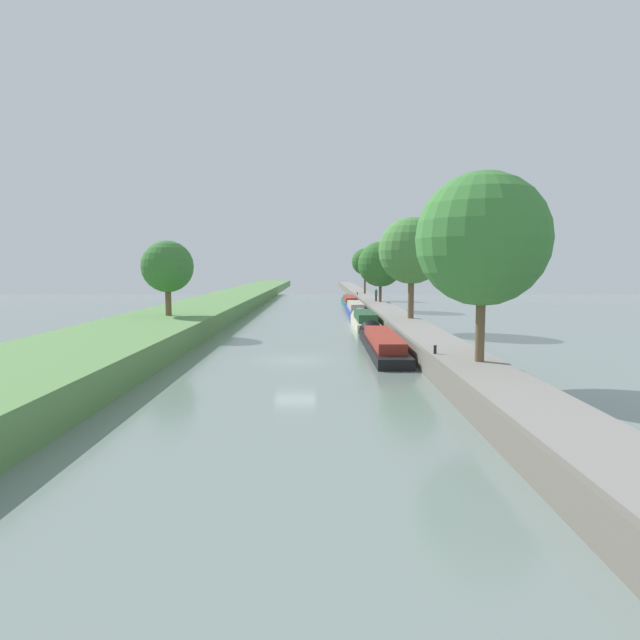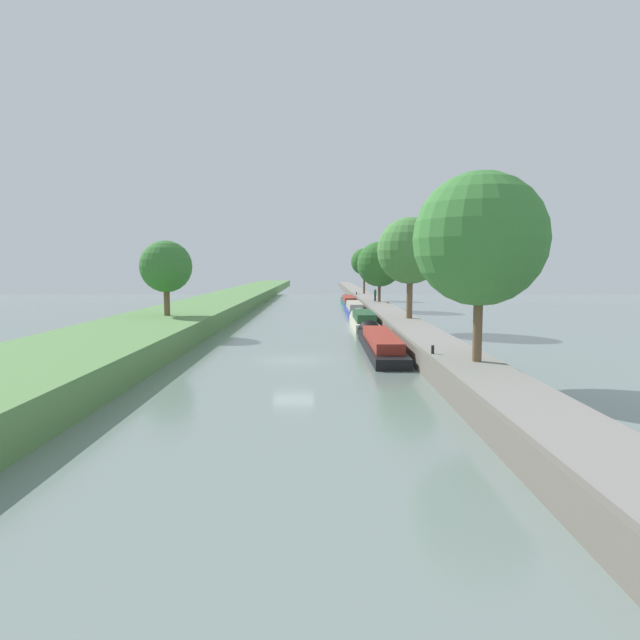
{
  "view_description": "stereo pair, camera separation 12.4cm",
  "coord_description": "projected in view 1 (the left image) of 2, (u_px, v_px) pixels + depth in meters",
  "views": [
    {
      "loc": [
        1.52,
        -33.29,
        5.73
      ],
      "look_at": [
        1.72,
        15.23,
        1.0
      ],
      "focal_mm": 30.85,
      "sensor_mm": 36.0,
      "label": 1
    },
    {
      "loc": [
        1.64,
        -33.29,
        5.73
      ],
      "look_at": [
        1.72,
        15.23,
        1.0
      ],
      "focal_mm": 30.85,
      "sensor_mm": 36.0,
      "label": 2
    }
  ],
  "objects": [
    {
      "name": "tree_rightbank_midfar",
      "position": [
        378.0,
        264.0,
        71.34
      ],
      "size": [
        5.86,
        5.86,
        7.82
      ],
      "color": "brown",
      "rests_on": "right_towpath"
    },
    {
      "name": "tree_leftbank_downstream",
      "position": [
        165.0,
        267.0,
        45.64
      ],
      "size": [
        4.31,
        4.31,
        6.26
      ],
      "color": "brown",
      "rests_on": "left_grassy_bank"
    },
    {
      "name": "mooring_bollard_near",
      "position": [
        433.0,
        349.0,
        28.95
      ],
      "size": [
        0.16,
        0.16,
        0.45
      ],
      "color": "black",
      "rests_on": "right_towpath"
    },
    {
      "name": "ground_plane",
      "position": [
        293.0,
        360.0,
        33.68
      ],
      "size": [
        160.0,
        160.0,
        0.0
      ],
      "primitive_type": "plane",
      "color": "slate"
    },
    {
      "name": "stone_quay",
      "position": [
        410.0,
        351.0,
        33.65
      ],
      "size": [
        0.25,
        260.0,
        1.2
      ],
      "color": "#6B665B",
      "rests_on": "ground_plane"
    },
    {
      "name": "mooring_bollard_far",
      "position": [
        355.0,
        293.0,
        89.37
      ],
      "size": [
        0.16,
        0.16,
        0.45
      ],
      "color": "black",
      "rests_on": "right_towpath"
    },
    {
      "name": "tree_rightbank_midnear",
      "position": [
        409.0,
        251.0,
        48.27
      ],
      "size": [
        5.86,
        5.86,
        8.9
      ],
      "color": "brown",
      "rests_on": "right_towpath"
    },
    {
      "name": "narrowboat_teal",
      "position": [
        347.0,
        301.0,
        82.78
      ],
      "size": [
        1.87,
        15.35,
        1.91
      ],
      "color": "#195B60",
      "rests_on": "ground_plane"
    },
    {
      "name": "tree_rightbank_near",
      "position": [
        480.0,
        239.0,
        26.12
      ],
      "size": [
        6.38,
        6.38,
        9.07
      ],
      "color": "brown",
      "rests_on": "right_towpath"
    },
    {
      "name": "tree_rightbank_far",
      "position": [
        363.0,
        262.0,
        93.0
      ],
      "size": [
        4.52,
        4.52,
        7.67
      ],
      "color": "brown",
      "rests_on": "right_towpath"
    },
    {
      "name": "left_grassy_bank",
      "position": [
        105.0,
        347.0,
        33.56
      ],
      "size": [
        8.39,
        260.0,
        1.64
      ],
      "color": "#5B894C",
      "rests_on": "ground_plane"
    },
    {
      "name": "narrowboat_cream",
      "position": [
        362.0,
        320.0,
        52.7
      ],
      "size": [
        2.06,
        11.75,
        2.12
      ],
      "color": "beige",
      "rests_on": "ground_plane"
    },
    {
      "name": "narrowboat_blue",
      "position": [
        353.0,
        309.0,
        66.89
      ],
      "size": [
        1.85,
        13.67,
        2.02
      ],
      "color": "#283D93",
      "rests_on": "ground_plane"
    },
    {
      "name": "person_walking",
      "position": [
        374.0,
        294.0,
        73.13
      ],
      "size": [
        0.34,
        0.34,
        1.66
      ],
      "color": "#282D42",
      "rests_on": "right_towpath"
    },
    {
      "name": "narrowboat_black",
      "position": [
        378.0,
        342.0,
        38.01
      ],
      "size": [
        2.06,
        15.65,
        1.96
      ],
      "color": "black",
      "rests_on": "ground_plane"
    },
    {
      "name": "right_towpath",
      "position": [
        438.0,
        351.0,
        33.66
      ],
      "size": [
        3.19,
        260.0,
        1.15
      ],
      "color": "gray",
      "rests_on": "ground_plane"
    }
  ]
}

